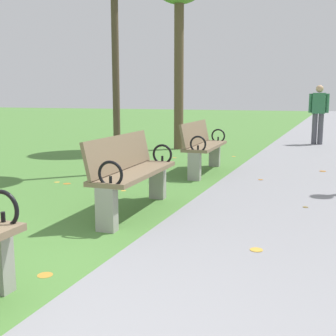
% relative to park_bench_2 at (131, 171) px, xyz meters
% --- Properties ---
extents(paved_walkway, '(2.66, 44.00, 0.02)m').
position_rel_park_bench_2_xyz_m(paved_walkway, '(1.83, 14.92, -0.48)').
color(paved_walkway, gray).
rests_on(paved_walkway, ground).
extents(park_bench_2, '(0.54, 1.62, 0.90)m').
position_rel_park_bench_2_xyz_m(park_bench_2, '(0.00, 0.00, 0.00)').
color(park_bench_2, '#7A664C').
rests_on(park_bench_2, ground).
extents(park_bench_3, '(0.55, 1.62, 0.90)m').
position_rel_park_bench_2_xyz_m(park_bench_3, '(0.00, 2.86, 0.00)').
color(park_bench_3, '#7A664C').
rests_on(park_bench_3, ground).
extents(pedestrian_walking, '(0.53, 0.23, 1.62)m').
position_rel_park_bench_2_xyz_m(pedestrian_walking, '(1.70, 8.21, 0.44)').
color(pedestrian_walking, '#4C4C56').
rests_on(pedestrian_walking, paved_walkway).
extents(scattered_leaves, '(4.93, 10.71, 0.02)m').
position_rel_park_bench_2_xyz_m(scattered_leaves, '(0.38, 0.43, -0.47)').
color(scattered_leaves, '#BC842D').
rests_on(scattered_leaves, ground).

